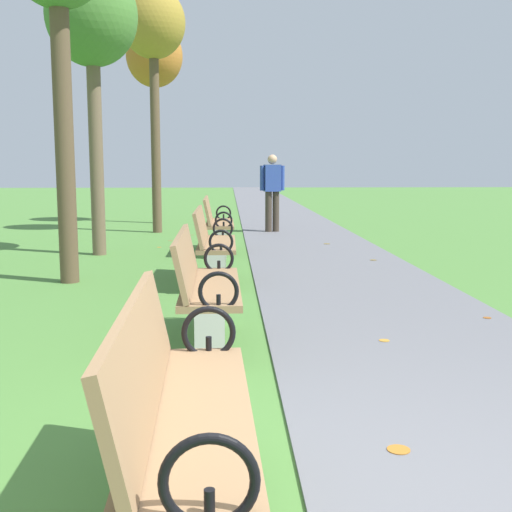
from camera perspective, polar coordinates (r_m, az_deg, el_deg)
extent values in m
cube|color=slate|center=(20.35, 1.65, 4.04)|extent=(2.29, 44.00, 0.02)
cube|color=#93704C|center=(2.52, -5.57, -13.73)|extent=(0.49, 1.61, 0.05)
cube|color=#93704C|center=(2.46, -10.12, -8.83)|extent=(0.17, 1.60, 0.40)
cube|color=#B7B5AD|center=(3.30, -5.22, -13.02)|extent=(0.20, 0.13, 0.45)
torus|color=black|center=(1.78, -4.15, -19.32)|extent=(0.27, 0.04, 0.27)
cylinder|color=black|center=(1.82, -4.12, -21.56)|extent=(0.03, 0.03, 0.12)
torus|color=black|center=(3.21, -4.22, -6.78)|extent=(0.27, 0.04, 0.27)
cylinder|color=black|center=(3.23, -4.20, -8.15)|extent=(0.03, 0.03, 0.12)
cube|color=#93704C|center=(5.00, -4.00, -2.77)|extent=(0.46, 1.61, 0.05)
cube|color=#93704C|center=(4.97, -6.21, -0.24)|extent=(0.14, 1.60, 0.40)
cube|color=#B7B5AD|center=(4.34, -4.10, -7.84)|extent=(0.20, 0.12, 0.45)
cube|color=#B7B5AD|center=(5.78, -3.88, -3.84)|extent=(0.20, 0.12, 0.45)
torus|color=black|center=(4.23, -3.34, -3.15)|extent=(0.27, 0.03, 0.27)
cylinder|color=black|center=(4.25, -3.33, -4.21)|extent=(0.03, 0.03, 0.12)
torus|color=black|center=(5.73, -3.31, -0.22)|extent=(0.27, 0.03, 0.27)
cylinder|color=black|center=(5.74, -3.30, -1.01)|extent=(0.03, 0.03, 0.12)
cube|color=#93704C|center=(7.75, -3.46, 1.07)|extent=(0.45, 1.60, 0.05)
cube|color=#93704C|center=(7.73, -4.89, 2.71)|extent=(0.13, 1.60, 0.40)
cube|color=#B7B5AD|center=(7.05, -3.58, -1.67)|extent=(0.20, 0.12, 0.45)
cube|color=#B7B5AD|center=(8.52, -3.34, -0.01)|extent=(0.20, 0.12, 0.45)
torus|color=black|center=(6.98, -3.11, 1.25)|extent=(0.27, 0.03, 0.27)
cylinder|color=black|center=(6.99, -3.11, 0.60)|extent=(0.03, 0.03, 0.12)
torus|color=black|center=(8.49, -2.95, 2.45)|extent=(0.27, 0.03, 0.27)
cylinder|color=black|center=(8.50, -2.95, 1.92)|extent=(0.03, 0.03, 0.12)
cube|color=#93704C|center=(10.51, -3.21, 2.89)|extent=(0.45, 1.60, 0.05)
cube|color=#93704C|center=(10.50, -4.26, 4.10)|extent=(0.13, 1.60, 0.40)
cube|color=#B7B5AD|center=(9.80, -3.22, 1.05)|extent=(0.20, 0.12, 0.45)
cube|color=#B7B5AD|center=(11.27, -3.18, 1.95)|extent=(0.20, 0.12, 0.45)
torus|color=black|center=(9.75, -2.88, 3.17)|extent=(0.27, 0.03, 0.27)
cylinder|color=black|center=(9.75, -2.88, 2.70)|extent=(0.03, 0.03, 0.12)
torus|color=black|center=(11.26, -2.89, 3.81)|extent=(0.27, 0.03, 0.27)
cylinder|color=black|center=(11.27, -2.89, 3.41)|extent=(0.03, 0.03, 0.12)
cylinder|color=brown|center=(8.06, -16.59, 9.82)|extent=(0.22, 0.22, 3.42)
cylinder|color=brown|center=(10.49, -13.94, 8.76)|extent=(0.21, 0.21, 3.18)
ellipsoid|color=#477A33|center=(10.73, -14.34, 19.93)|extent=(1.39, 1.39, 1.53)
cylinder|color=brown|center=(13.83, -8.87, 10.01)|extent=(0.20, 0.20, 3.84)
ellipsoid|color=olive|center=(14.12, -9.09, 19.71)|extent=(1.32, 1.32, 1.45)
cylinder|color=brown|center=(16.14, -8.80, 9.19)|extent=(0.18, 0.18, 3.55)
ellipsoid|color=#B26B28|center=(16.35, -8.97, 17.08)|extent=(1.35, 1.35, 1.49)
cylinder|color=#3D3328|center=(13.70, 1.77, 3.95)|extent=(0.14, 0.14, 0.85)
cylinder|color=#3D3328|center=(13.67, 1.11, 3.95)|extent=(0.14, 0.14, 0.85)
cube|color=#2D4799|center=(13.65, 1.45, 6.90)|extent=(0.37, 0.27, 0.56)
sphere|color=tan|center=(13.65, 1.45, 8.54)|extent=(0.20, 0.20, 0.20)
cylinder|color=#2D4799|center=(13.70, 2.35, 6.90)|extent=(0.09, 0.09, 0.52)
cylinder|color=#2D4799|center=(13.60, 0.54, 6.90)|extent=(0.09, 0.09, 0.52)
cylinder|color=brown|center=(13.26, -5.65, 1.87)|extent=(0.08, 0.08, 0.00)
cylinder|color=brown|center=(11.60, 6.28, 1.08)|extent=(0.15, 0.15, 0.00)
cylinder|color=#AD6B23|center=(3.38, 12.50, -16.36)|extent=(0.12, 0.12, 0.00)
cylinder|color=#AD6B23|center=(11.34, -8.56, 0.78)|extent=(0.11, 0.11, 0.00)
cylinder|color=#93511E|center=(6.31, 19.77, -5.16)|extent=(0.10, 0.10, 0.00)
cylinder|color=gold|center=(8.77, -15.82, -1.53)|extent=(0.07, 0.07, 0.00)
cylinder|color=#BC842D|center=(5.29, 11.27, -7.33)|extent=(0.10, 0.10, 0.00)
cylinder|color=brown|center=(12.31, -7.59, 1.36)|extent=(0.10, 0.10, 0.00)
cylinder|color=brown|center=(9.70, 10.32, -0.35)|extent=(0.14, 0.14, 0.00)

